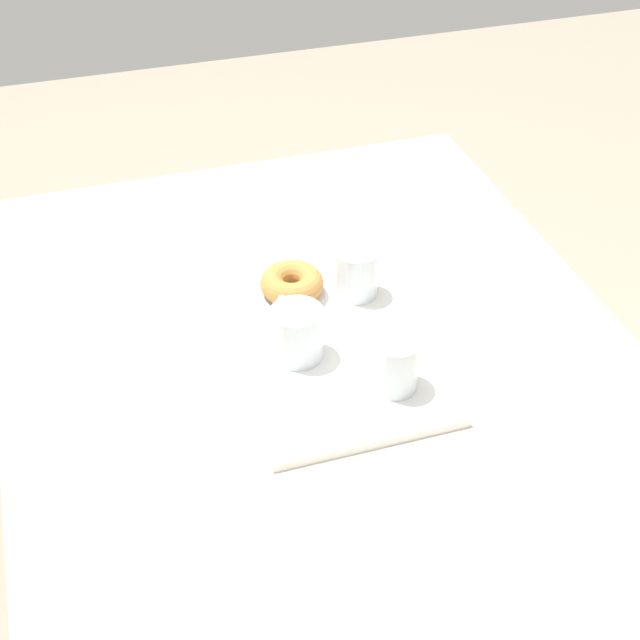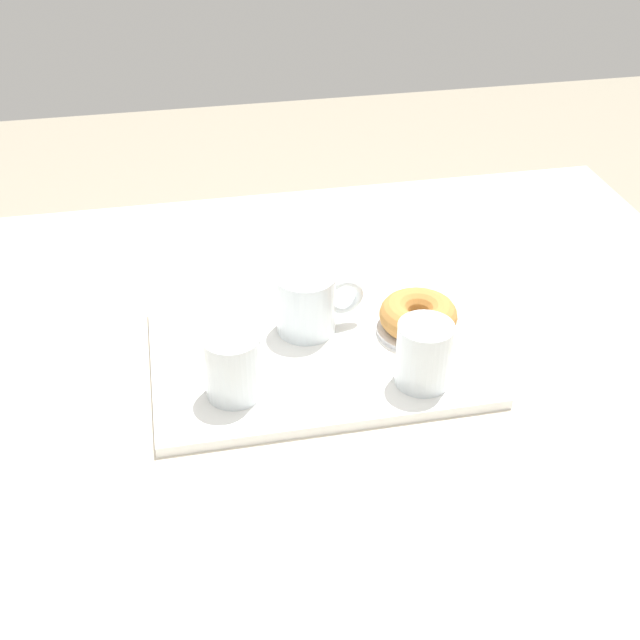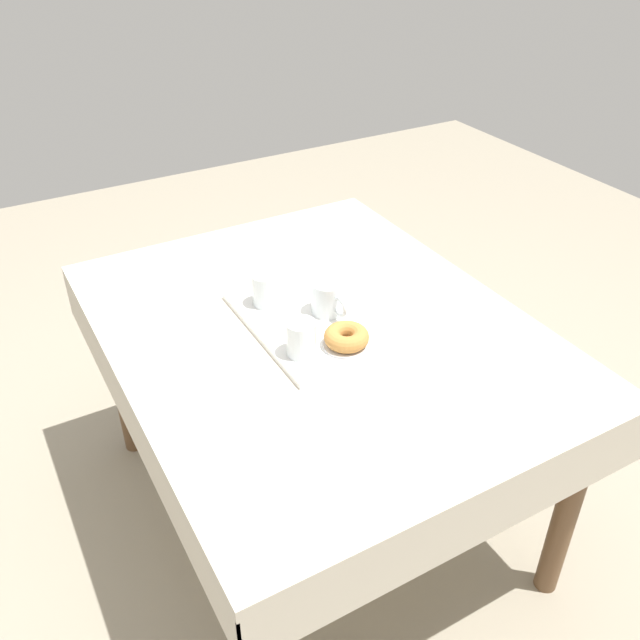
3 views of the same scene
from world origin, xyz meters
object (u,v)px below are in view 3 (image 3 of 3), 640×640
at_px(donut_plate_left, 346,345).
at_px(dining_table, 318,352).
at_px(serving_tray, 311,321).
at_px(water_glass_far, 301,339).
at_px(water_glass_near, 266,291).
at_px(tea_mug_left, 328,299).
at_px(sugar_donut_left, 346,337).

bearing_deg(donut_plate_left, dining_table, -176.76).
relative_size(dining_table, donut_plate_left, 11.08).
height_order(serving_tray, water_glass_far, water_glass_far).
height_order(dining_table, water_glass_far, water_glass_far).
xyz_separation_m(serving_tray, donut_plate_left, (0.16, 0.02, 0.01)).
xyz_separation_m(dining_table, water_glass_near, (-0.15, -0.08, 0.15)).
xyz_separation_m(dining_table, serving_tray, (-0.02, -0.01, 0.10)).
relative_size(tea_mug_left, water_glass_near, 1.42).
height_order(donut_plate_left, sugar_donut_left, sugar_donut_left).
xyz_separation_m(serving_tray, sugar_donut_left, (0.16, 0.02, 0.04)).
relative_size(tea_mug_left, water_glass_far, 1.42).
relative_size(dining_table, sugar_donut_left, 11.66).
bearing_deg(water_glass_near, sugar_donut_left, 17.54).
relative_size(dining_table, serving_tray, 2.85).
distance_m(dining_table, water_glass_near, 0.22).
height_order(dining_table, water_glass_near, water_glass_near).
xyz_separation_m(dining_table, sugar_donut_left, (0.14, 0.01, 0.13)).
height_order(dining_table, donut_plate_left, donut_plate_left).
xyz_separation_m(tea_mug_left, donut_plate_left, (0.16, -0.04, -0.04)).
bearing_deg(water_glass_far, dining_table, 135.44).
relative_size(serving_tray, donut_plate_left, 3.88).
xyz_separation_m(dining_table, water_glass_far, (0.11, -0.11, 0.15)).
relative_size(dining_table, water_glass_near, 14.47).
height_order(tea_mug_left, water_glass_far, same).
relative_size(serving_tray, water_glass_far, 5.07).
distance_m(serving_tray, sugar_donut_left, 0.16).
bearing_deg(sugar_donut_left, serving_tray, -173.78).
bearing_deg(water_glass_far, sugar_donut_left, 76.14).
xyz_separation_m(donut_plate_left, sugar_donut_left, (0.00, 0.00, 0.03)).
distance_m(dining_table, sugar_donut_left, 0.19).
relative_size(serving_tray, water_glass_near, 5.07).
distance_m(dining_table, water_glass_far, 0.21).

